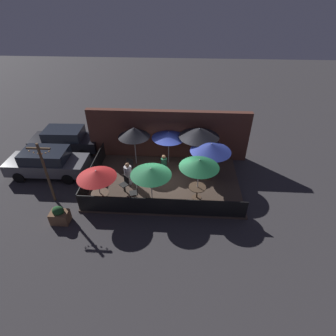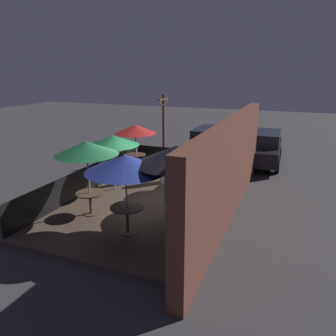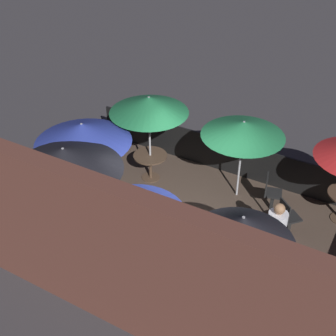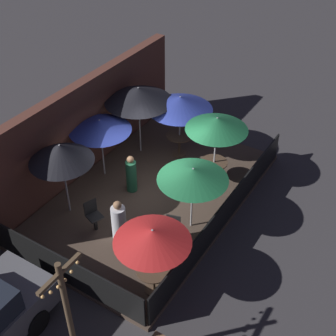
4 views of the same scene
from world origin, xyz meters
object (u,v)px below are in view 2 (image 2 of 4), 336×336
parked_car_1 (262,147)px  planter_box (131,154)px  patio_umbrella_2 (86,148)px  patio_chair_1 (185,171)px  patio_umbrella_1 (125,163)px  patron_1 (165,168)px  patio_umbrella_5 (113,140)px  patio_umbrella_6 (177,155)px  patio_umbrella_4 (213,135)px  light_post (163,124)px  patio_umbrella_0 (135,129)px  dining_table_1 (127,212)px  parked_car_0 (211,143)px  dining_table_2 (90,197)px  patron_0 (169,186)px  patio_umbrella_3 (204,153)px  patio_chair_0 (128,171)px  patio_chair_2 (150,168)px  dining_table_0 (136,158)px

parked_car_1 → planter_box: bearing=-73.5°
patio_umbrella_2 → patio_chair_1: patio_umbrella_2 is taller
patio_umbrella_1 → patron_1: size_ratio=1.72×
patio_umbrella_5 → patio_umbrella_6: bearing=55.2°
patio_umbrella_4 → patron_1: size_ratio=1.83×
light_post → patio_umbrella_1: bearing=15.4°
patio_umbrella_0 → patio_umbrella_6: patio_umbrella_6 is taller
patio_umbrella_6 → light_post: bearing=-155.0°
dining_table_1 → light_post: 8.30m
patio_chair_1 → patron_1: patron_1 is taller
patio_umbrella_2 → patio_umbrella_5: size_ratio=1.13×
patron_1 → parked_car_0: 4.79m
patio_umbrella_5 → patron_1: 2.45m
patio_umbrella_4 → patio_umbrella_2: bearing=-39.5°
planter_box → light_post: size_ratio=0.28×
patio_umbrella_0 → dining_table_2: (4.71, 0.79, -1.32)m
patron_0 → parked_car_1: bearing=92.4°
patio_umbrella_6 → patron_0: patio_umbrella_6 is taller
patio_umbrella_2 → parked_car_1: bearing=152.9°
planter_box → parked_car_1: parked_car_1 is taller
patio_umbrella_5 → dining_table_2: bearing=11.3°
patio_umbrella_3 → patio_chair_0: size_ratio=2.27×
patio_umbrella_5 → parked_car_0: patio_umbrella_5 is taller
patio_chair_2 → parked_car_1: (-4.65, 3.95, 0.23)m
patio_umbrella_6 → patio_chair_1: patio_umbrella_6 is taller
patio_umbrella_0 → patio_chair_1: patio_umbrella_0 is taller
patio_umbrella_0 → dining_table_2: 4.95m
patio_umbrella_3 → patio_umbrella_6: size_ratio=0.84×
patio_chair_1 → planter_box: (-2.56, -3.79, -0.23)m
patio_chair_1 → patron_1: 0.83m
patio_chair_1 → parked_car_0: parked_car_0 is taller
patio_umbrella_0 → patio_chair_0: 2.17m
patio_umbrella_2 → patio_chair_0: patio_umbrella_2 is taller
patio_umbrella_0 → parked_car_1: size_ratio=0.48×
dining_table_1 → patio_chair_0: bearing=-151.9°
patron_1 → patio_chair_1: bearing=79.2°
patio_chair_0 → light_post: 4.34m
patio_umbrella_3 → dining_table_0: (-3.09, -3.97, -1.30)m
patio_chair_2 → patron_0: 2.50m
patio_umbrella_5 → patio_chair_0: patio_umbrella_5 is taller
patio_umbrella_6 → patio_chair_1: 4.38m
patio_umbrella_6 → dining_table_2: bearing=-92.0°
patio_umbrella_0 → patio_chair_1: size_ratio=2.18×
patio_chair_0 → planter_box: (-3.24, -1.60, -0.20)m
dining_table_0 → patron_0: patron_0 is taller
patio_chair_2 → parked_car_1: size_ratio=0.21×
patron_1 → patio_umbrella_1: bearing=-9.4°
patio_umbrella_4 → parked_car_0: bearing=-165.2°
dining_table_0 → patio_umbrella_4: bearing=73.3°
patio_umbrella_5 → patron_0: patio_umbrella_5 is taller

